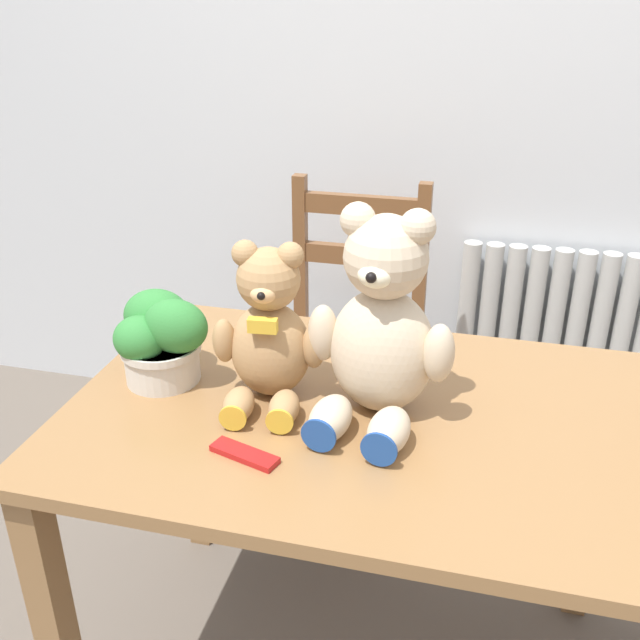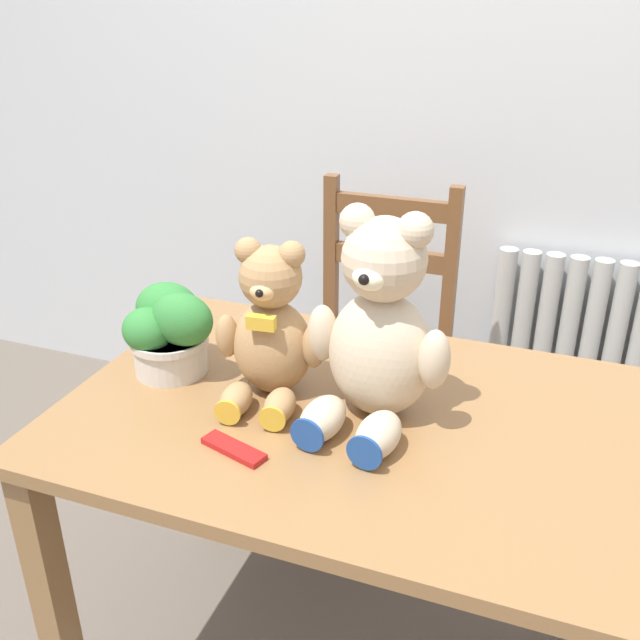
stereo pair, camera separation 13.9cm
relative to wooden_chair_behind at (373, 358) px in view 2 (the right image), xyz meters
name	(u,v)px [view 2 (the right image)]	position (x,y,z in m)	size (l,w,h in m)	color
wall_back	(478,67)	(0.17, 0.43, 0.82)	(8.00, 0.04, 2.60)	silver
radiator	(584,377)	(0.63, 0.36, -0.14)	(0.65, 0.10, 0.76)	beige
dining_table	(357,461)	(0.17, -0.72, 0.16)	(1.17, 0.79, 0.76)	olive
wooden_chair_behind	(373,358)	(0.00, 0.00, 0.00)	(0.42, 0.43, 1.00)	brown
teddy_bear_left	(270,331)	(-0.02, -0.71, 0.42)	(0.23, 0.24, 0.33)	tan
teddy_bear_right	(378,332)	(0.21, -0.71, 0.46)	(0.29, 0.31, 0.42)	beige
potted_plant	(169,329)	(-0.26, -0.70, 0.38)	(0.21, 0.18, 0.20)	beige
chocolate_bar	(234,449)	(0.00, -0.93, 0.28)	(0.13, 0.04, 0.01)	red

